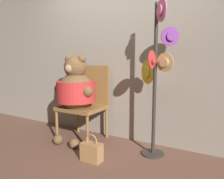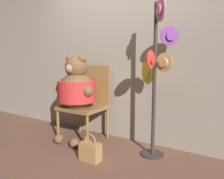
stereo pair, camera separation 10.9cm
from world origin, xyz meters
The scene contains 6 objects.
ground_plane centered at (0.00, 0.00, 0.00)m, with size 14.00×14.00×0.00m, color brown.
wall_back centered at (0.00, 0.69, 1.33)m, with size 8.00×0.10×2.66m.
chair centered at (-0.43, 0.39, 0.58)m, with size 0.60×0.54×1.08m.
teddy_bear centered at (-0.46, 0.20, 0.76)m, with size 0.65×0.57×1.24m.
hat_display_rack centered at (0.66, 0.32, 1.02)m, with size 0.49×0.44×1.82m.
handbag_on_ground centered at (0.09, -0.21, 0.11)m, with size 0.25×0.13×0.32m.
Camera 1 is at (1.49, -2.17, 1.18)m, focal length 35.00 mm.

